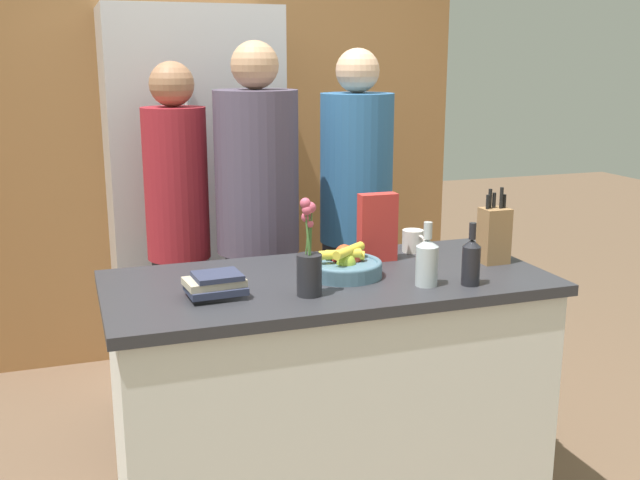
{
  "coord_description": "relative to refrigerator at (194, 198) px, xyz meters",
  "views": [
    {
      "loc": [
        -0.88,
        -2.48,
        1.7
      ],
      "look_at": [
        0.0,
        0.09,
        1.05
      ],
      "focal_mm": 42.0,
      "sensor_mm": 36.0,
      "label": 1
    }
  ],
  "objects": [
    {
      "name": "kitchen_island",
      "position": [
        0.24,
        -1.47,
        -0.52
      ],
      "size": [
        1.62,
        0.75,
        0.93
      ],
      "color": "silver",
      "rests_on": "ground_plane"
    },
    {
      "name": "back_wall_wood",
      "position": [
        0.24,
        0.36,
        0.32
      ],
      "size": [
        2.82,
        0.12,
        2.6
      ],
      "color": "#9E6B3D",
      "rests_on": "ground_plane"
    },
    {
      "name": "refrigerator",
      "position": [
        0.0,
        0.0,
        0.0
      ],
      "size": [
        0.87,
        0.62,
        1.96
      ],
      "color": "#B7B7BC",
      "rests_on": "ground_plane"
    },
    {
      "name": "fruit_bowl",
      "position": [
        0.31,
        -1.46,
        -0.01
      ],
      "size": [
        0.28,
        0.28,
        0.11
      ],
      "color": "slate",
      "rests_on": "kitchen_island"
    },
    {
      "name": "knife_block",
      "position": [
        0.92,
        -1.48,
        0.06
      ],
      "size": [
        0.11,
        0.09,
        0.3
      ],
      "color": "olive",
      "rests_on": "kitchen_island"
    },
    {
      "name": "flower_vase",
      "position": [
        0.11,
        -1.64,
        0.06
      ],
      "size": [
        0.09,
        0.09,
        0.34
      ],
      "color": "#232328",
      "rests_on": "kitchen_island"
    },
    {
      "name": "cereal_box",
      "position": [
        0.51,
        -1.3,
        0.08
      ],
      "size": [
        0.15,
        0.06,
        0.27
      ],
      "color": "red",
      "rests_on": "kitchen_island"
    },
    {
      "name": "coffee_mug",
      "position": [
        0.7,
        -1.22,
        -0.01
      ],
      "size": [
        0.09,
        0.12,
        0.09
      ],
      "color": "silver",
      "rests_on": "kitchen_island"
    },
    {
      "name": "book_stack",
      "position": [
        -0.19,
        -1.56,
        -0.02
      ],
      "size": [
        0.21,
        0.17,
        0.08
      ],
      "color": "#232328",
      "rests_on": "kitchen_island"
    },
    {
      "name": "bottle_oil",
      "position": [
        0.54,
        -1.67,
        0.03
      ],
      "size": [
        0.08,
        0.08,
        0.23
      ],
      "color": "#B2BCC1",
      "rests_on": "kitchen_island"
    },
    {
      "name": "bottle_vinegar",
      "position": [
        0.69,
        -1.71,
        0.03
      ],
      "size": [
        0.07,
        0.07,
        0.23
      ],
      "color": "black",
      "rests_on": "kitchen_island"
    },
    {
      "name": "person_at_sink",
      "position": [
        -0.17,
        -0.59,
        -0.01
      ],
      "size": [
        0.29,
        0.29,
        1.7
      ],
      "rotation": [
        0.0,
        0.0,
        -0.34
      ],
      "color": "#383842",
      "rests_on": "ground_plane"
    },
    {
      "name": "person_in_blue",
      "position": [
        0.16,
        -0.75,
        0.02
      ],
      "size": [
        0.37,
        0.37,
        1.78
      ],
      "rotation": [
        0.0,
        0.0,
        -0.14
      ],
      "color": "#383842",
      "rests_on": "ground_plane"
    },
    {
      "name": "person_in_red_tee",
      "position": [
        0.67,
        -0.66,
        0.01
      ],
      "size": [
        0.34,
        0.34,
        1.75
      ],
      "rotation": [
        0.0,
        0.0,
        0.28
      ],
      "color": "#383842",
      "rests_on": "ground_plane"
    }
  ]
}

